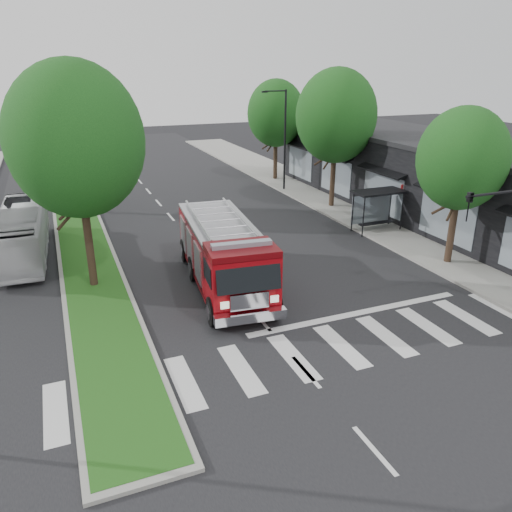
{
  "coord_description": "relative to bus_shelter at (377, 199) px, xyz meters",
  "views": [
    {
      "loc": [
        -7.07,
        -16.74,
        9.84
      ],
      "look_at": [
        0.83,
        2.54,
        1.8
      ],
      "focal_mm": 35.0,
      "sensor_mm": 36.0,
      "label": 1
    }
  ],
  "objects": [
    {
      "name": "ground",
      "position": [
        -11.2,
        -8.15,
        -2.04
      ],
      "size": [
        140.0,
        140.0,
        0.0
      ],
      "primitive_type": "plane",
      "color": "black",
      "rests_on": "ground"
    },
    {
      "name": "sidewalk_right",
      "position": [
        1.3,
        1.85,
        -1.96
      ],
      "size": [
        5.0,
        80.0,
        0.15
      ],
      "primitive_type": "cube",
      "color": "gray",
      "rests_on": "ground"
    },
    {
      "name": "median",
      "position": [
        -17.2,
        9.85,
        -1.96
      ],
      "size": [
        3.0,
        50.0,
        0.15
      ],
      "color": "gray",
      "rests_on": "ground"
    },
    {
      "name": "storefront_row",
      "position": [
        5.8,
        1.85,
        0.46
      ],
      "size": [
        8.0,
        30.0,
        5.0
      ],
      "primitive_type": "cube",
      "color": "black",
      "rests_on": "ground"
    },
    {
      "name": "bus_shelter",
      "position": [
        0.0,
        0.0,
        0.0
      ],
      "size": [
        3.2,
        1.6,
        2.61
      ],
      "color": "black",
      "rests_on": "ground"
    },
    {
      "name": "tree_right_near",
      "position": [
        0.3,
        -6.15,
        3.47
      ],
      "size": [
        4.4,
        4.4,
        8.05
      ],
      "color": "black",
      "rests_on": "ground"
    },
    {
      "name": "tree_right_mid",
      "position": [
        0.3,
        5.85,
        4.45
      ],
      "size": [
        5.6,
        5.6,
        9.72
      ],
      "color": "black",
      "rests_on": "ground"
    },
    {
      "name": "tree_right_far",
      "position": [
        0.3,
        15.85,
        3.8
      ],
      "size": [
        5.0,
        5.0,
        8.73
      ],
      "color": "black",
      "rests_on": "ground"
    },
    {
      "name": "tree_median_near",
      "position": [
        -17.2,
        -2.15,
        4.77
      ],
      "size": [
        5.8,
        5.8,
        10.16
      ],
      "color": "black",
      "rests_on": "ground"
    },
    {
      "name": "tree_median_far",
      "position": [
        -17.2,
        11.85,
        4.45
      ],
      "size": [
        5.6,
        5.6,
        9.72
      ],
      "color": "black",
      "rests_on": "ground"
    },
    {
      "name": "streetlight_right_far",
      "position": [
        -0.85,
        11.85,
        2.44
      ],
      "size": [
        2.11,
        0.2,
        8.0
      ],
      "color": "black",
      "rests_on": "ground"
    },
    {
      "name": "fire_engine",
      "position": [
        -11.45,
        -4.26,
        -0.45
      ],
      "size": [
        3.84,
        9.79,
        3.31
      ],
      "rotation": [
        0.0,
        0.0,
        -0.11
      ],
      "color": "#590408",
      "rests_on": "ground"
    },
    {
      "name": "city_bus",
      "position": [
        -20.26,
        3.57,
        -0.71
      ],
      "size": [
        2.63,
        9.65,
        2.67
      ],
      "primitive_type": "imported",
      "rotation": [
        0.0,
        0.0,
        -0.04
      ],
      "color": "silver",
      "rests_on": "ground"
    }
  ]
}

